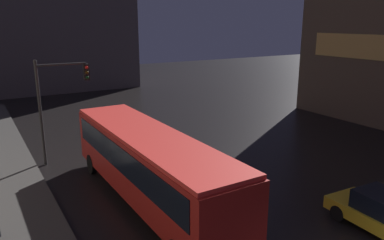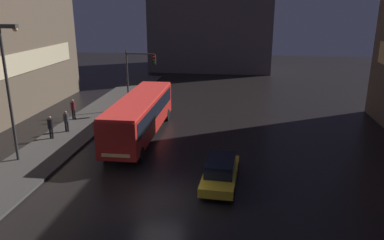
{
  "view_description": "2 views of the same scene",
  "coord_description": "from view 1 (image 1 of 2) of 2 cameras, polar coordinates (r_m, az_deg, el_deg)",
  "views": [
    {
      "loc": [
        -9.55,
        -4.42,
        7.69
      ],
      "look_at": [
        -0.02,
        11.43,
        2.79
      ],
      "focal_mm": 35.0,
      "sensor_mm": 36.0,
      "label": 1
    },
    {
      "loc": [
        3.98,
        -16.93,
        9.73
      ],
      "look_at": [
        0.62,
        8.44,
        1.82
      ],
      "focal_mm": 35.0,
      "sensor_mm": 36.0,
      "label": 2
    }
  ],
  "objects": [
    {
      "name": "sidewalk_left",
      "position": [
        16.31,
        -26.15,
        -14.65
      ],
      "size": [
        4.0,
        48.0,
        0.15
      ],
      "color": "#3D3A38",
      "rests_on": "ground"
    },
    {
      "name": "building_far_backdrop",
      "position": [
        48.49,
        -21.51,
        16.4
      ],
      "size": [
        18.07,
        12.0,
        19.7
      ],
      "color": "#423D47",
      "rests_on": "ground"
    },
    {
      "name": "bus_near",
      "position": [
        16.11,
        -6.57,
        -6.13
      ],
      "size": [
        2.69,
        12.03,
        3.16
      ],
      "rotation": [
        0.0,
        0.0,
        3.15
      ],
      "color": "#AD1E19",
      "rests_on": "ground"
    },
    {
      "name": "traffic_light_main",
      "position": [
        21.52,
        -19.76,
        3.75
      ],
      "size": [
        2.83,
        0.35,
        5.75
      ],
      "color": "#2D2D2D",
      "rests_on": "ground"
    }
  ]
}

